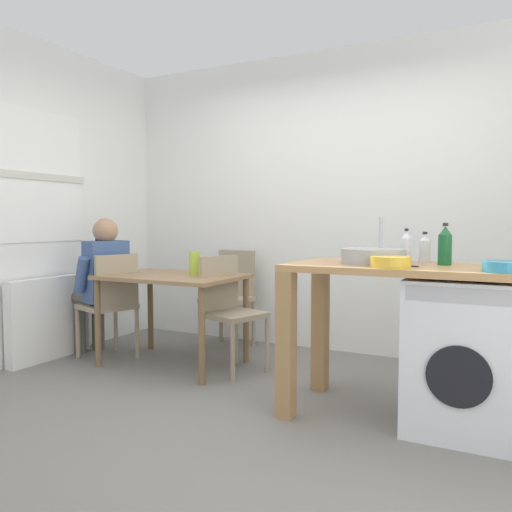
{
  "coord_description": "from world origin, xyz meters",
  "views": [
    {
      "loc": [
        1.54,
        -2.73,
        1.17
      ],
      "look_at": [
        -0.12,
        0.45,
        0.93
      ],
      "focal_mm": 36.16,
      "sensor_mm": 36.0,
      "label": 1
    }
  ],
  "objects_px": {
    "bottle_clear_small": "(445,246)",
    "colander": "(504,266)",
    "chair_spare_by_wall": "(231,292)",
    "chair_opposite": "(228,306)",
    "vase": "(195,263)",
    "dining_table": "(173,287)",
    "chair_person_seat": "(111,300)",
    "mixing_bowl": "(391,261)",
    "bottle_squat_brown": "(425,249)",
    "washing_machine": "(465,355)",
    "seated_person": "(101,280)",
    "bottle_tall_green": "(406,247)"
  },
  "relations": [
    {
      "from": "dining_table",
      "to": "chair_person_seat",
      "type": "bearing_deg",
      "value": -167.35
    },
    {
      "from": "bottle_tall_green",
      "to": "mixing_bowl",
      "type": "distance_m",
      "value": 0.39
    },
    {
      "from": "chair_spare_by_wall",
      "to": "colander",
      "type": "bearing_deg",
      "value": 150.86
    },
    {
      "from": "bottle_tall_green",
      "to": "vase",
      "type": "xyz_separation_m",
      "value": [
        -1.73,
        0.25,
        -0.18
      ]
    },
    {
      "from": "seated_person",
      "to": "vase",
      "type": "bearing_deg",
      "value": -60.3
    },
    {
      "from": "bottle_clear_small",
      "to": "bottle_tall_green",
      "type": "bearing_deg",
      "value": 158.43
    },
    {
      "from": "chair_spare_by_wall",
      "to": "colander",
      "type": "relative_size",
      "value": 4.5
    },
    {
      "from": "bottle_tall_green",
      "to": "colander",
      "type": "relative_size",
      "value": 1.04
    },
    {
      "from": "chair_person_seat",
      "to": "bottle_squat_brown",
      "type": "relative_size",
      "value": 4.75
    },
    {
      "from": "chair_opposite",
      "to": "vase",
      "type": "height_order",
      "value": "vase"
    },
    {
      "from": "chair_person_seat",
      "to": "washing_machine",
      "type": "relative_size",
      "value": 1.05
    },
    {
      "from": "chair_person_seat",
      "to": "chair_spare_by_wall",
      "type": "xyz_separation_m",
      "value": [
        0.65,
        0.9,
        0.0
      ]
    },
    {
      "from": "bottle_clear_small",
      "to": "colander",
      "type": "relative_size",
      "value": 1.22
    },
    {
      "from": "colander",
      "to": "mixing_bowl",
      "type": "bearing_deg",
      "value": 177.96
    },
    {
      "from": "chair_opposite",
      "to": "washing_machine",
      "type": "height_order",
      "value": "chair_opposite"
    },
    {
      "from": "bottle_squat_brown",
      "to": "washing_machine",
      "type": "bearing_deg",
      "value": -39.46
    },
    {
      "from": "dining_table",
      "to": "chair_person_seat",
      "type": "distance_m",
      "value": 0.58
    },
    {
      "from": "vase",
      "to": "chair_person_seat",
      "type": "bearing_deg",
      "value": -162.29
    },
    {
      "from": "chair_opposite",
      "to": "washing_machine",
      "type": "relative_size",
      "value": 1.05
    },
    {
      "from": "chair_opposite",
      "to": "vase",
      "type": "xyz_separation_m",
      "value": [
        -0.33,
        0.03,
        0.32
      ]
    },
    {
      "from": "bottle_clear_small",
      "to": "vase",
      "type": "distance_m",
      "value": 2.01
    },
    {
      "from": "chair_person_seat",
      "to": "colander",
      "type": "relative_size",
      "value": 4.5
    },
    {
      "from": "dining_table",
      "to": "colander",
      "type": "xyz_separation_m",
      "value": [
        2.44,
        -0.55,
        0.31
      ]
    },
    {
      "from": "chair_person_seat",
      "to": "mixing_bowl",
      "type": "distance_m",
      "value": 2.5
    },
    {
      "from": "bottle_clear_small",
      "to": "chair_opposite",
      "type": "bearing_deg",
      "value": 169.22
    },
    {
      "from": "mixing_bowl",
      "to": "vase",
      "type": "xyz_separation_m",
      "value": [
        -1.73,
        0.63,
        -0.12
      ]
    },
    {
      "from": "bottle_tall_green",
      "to": "colander",
      "type": "distance_m",
      "value": 0.69
    },
    {
      "from": "dining_table",
      "to": "washing_machine",
      "type": "relative_size",
      "value": 1.28
    },
    {
      "from": "chair_opposite",
      "to": "washing_machine",
      "type": "distance_m",
      "value": 1.82
    },
    {
      "from": "bottle_squat_brown",
      "to": "bottle_clear_small",
      "type": "xyz_separation_m",
      "value": [
        0.13,
        -0.12,
        0.02
      ]
    },
    {
      "from": "chair_spare_by_wall",
      "to": "mixing_bowl",
      "type": "distance_m",
      "value": 2.25
    },
    {
      "from": "bottle_clear_small",
      "to": "vase",
      "type": "bearing_deg",
      "value": 170.23
    },
    {
      "from": "seated_person",
      "to": "colander",
      "type": "xyz_separation_m",
      "value": [
        3.14,
        -0.48,
        0.28
      ]
    },
    {
      "from": "dining_table",
      "to": "chair_opposite",
      "type": "distance_m",
      "value": 0.5
    },
    {
      "from": "bottle_tall_green",
      "to": "bottle_squat_brown",
      "type": "height_order",
      "value": "bottle_tall_green"
    },
    {
      "from": "washing_machine",
      "to": "bottle_tall_green",
      "type": "height_order",
      "value": "bottle_tall_green"
    },
    {
      "from": "chair_spare_by_wall",
      "to": "colander",
      "type": "height_order",
      "value": "colander"
    },
    {
      "from": "chair_person_seat",
      "to": "bottle_squat_brown",
      "type": "distance_m",
      "value": 2.59
    },
    {
      "from": "vase",
      "to": "washing_machine",
      "type": "bearing_deg",
      "value": -11.65
    },
    {
      "from": "chair_opposite",
      "to": "mixing_bowl",
      "type": "distance_m",
      "value": 1.59
    },
    {
      "from": "dining_table",
      "to": "bottle_tall_green",
      "type": "height_order",
      "value": "bottle_tall_green"
    },
    {
      "from": "dining_table",
      "to": "chair_person_seat",
      "type": "height_order",
      "value": "chair_person_seat"
    },
    {
      "from": "mixing_bowl",
      "to": "vase",
      "type": "bearing_deg",
      "value": 159.93
    },
    {
      "from": "seated_person",
      "to": "bottle_tall_green",
      "type": "height_order",
      "value": "seated_person"
    },
    {
      "from": "bottle_squat_brown",
      "to": "bottle_clear_small",
      "type": "distance_m",
      "value": 0.18
    },
    {
      "from": "chair_person_seat",
      "to": "bottle_tall_green",
      "type": "bearing_deg",
      "value": -72.3
    },
    {
      "from": "colander",
      "to": "washing_machine",
      "type": "bearing_deg",
      "value": 130.74
    },
    {
      "from": "dining_table",
      "to": "mixing_bowl",
      "type": "height_order",
      "value": "mixing_bowl"
    },
    {
      "from": "chair_person_seat",
      "to": "mixing_bowl",
      "type": "xyz_separation_m",
      "value": [
        2.43,
        -0.41,
        0.45
      ]
    },
    {
      "from": "bottle_tall_green",
      "to": "seated_person",
      "type": "bearing_deg",
      "value": 178.39
    }
  ]
}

